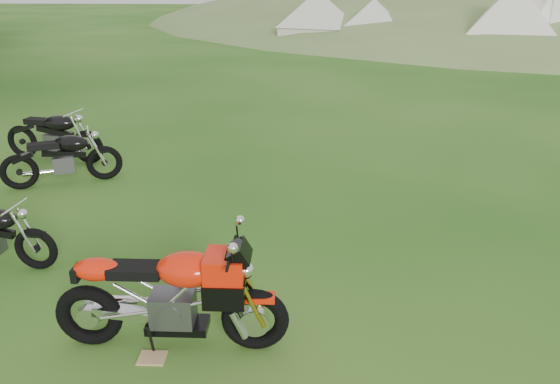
# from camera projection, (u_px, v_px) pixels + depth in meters

# --- Properties ---
(ground) EXTENTS (120.00, 120.00, 0.00)m
(ground) POSITION_uv_depth(u_px,v_px,m) (255.00, 261.00, 6.83)
(ground) COLOR #1A5011
(ground) RESTS_ON ground
(sport_motorcycle) EXTENTS (2.13, 0.57, 1.27)m
(sport_motorcycle) POSITION_uv_depth(u_px,v_px,m) (169.00, 289.00, 5.05)
(sport_motorcycle) COLOR red
(sport_motorcycle) RESTS_ON ground
(plywood_board) EXTENTS (0.26, 0.21, 0.02)m
(plywood_board) POSITION_uv_depth(u_px,v_px,m) (152.00, 358.00, 5.09)
(plywood_board) COLOR tan
(plywood_board) RESTS_ON ground
(vintage_moto_c) EXTENTS (1.90, 1.16, 0.99)m
(vintage_moto_c) POSITION_uv_depth(u_px,v_px,m) (61.00, 157.00, 9.12)
(vintage_moto_c) COLOR black
(vintage_moto_c) RESTS_ON ground
(vintage_moto_d) EXTENTS (2.04, 0.83, 1.05)m
(vintage_moto_d) POSITION_uv_depth(u_px,v_px,m) (53.00, 134.00, 10.30)
(vintage_moto_d) COLOR black
(vintage_moto_d) RESTS_ON ground
(tent_left) EXTENTS (3.82, 3.82, 2.60)m
(tent_left) POSITION_uv_depth(u_px,v_px,m) (317.00, 18.00, 26.84)
(tent_left) COLOR beige
(tent_left) RESTS_ON ground
(tent_mid) EXTENTS (3.24, 3.24, 2.38)m
(tent_mid) POSITION_uv_depth(u_px,v_px,m) (373.00, 21.00, 26.39)
(tent_mid) COLOR beige
(tent_mid) RESTS_ON ground
(tent_right) EXTENTS (4.13, 4.13, 2.87)m
(tent_right) POSITION_uv_depth(u_px,v_px,m) (512.00, 21.00, 23.22)
(tent_right) COLOR white
(tent_right) RESTS_ON ground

